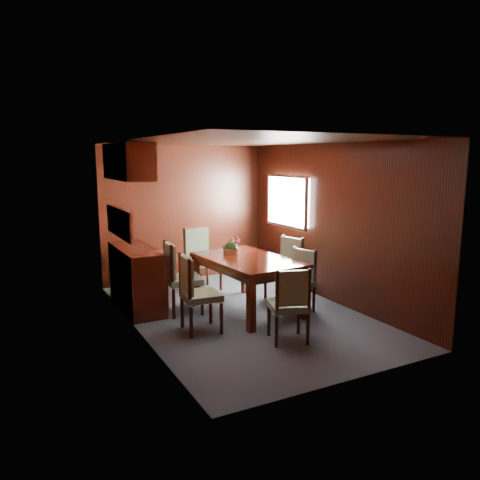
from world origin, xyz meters
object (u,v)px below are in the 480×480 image
flower_centerpiece (231,245)px  sideboard (136,278)px  chair_left_near (195,289)px  chair_head (290,301)px  dining_table (248,265)px  chair_right_near (299,277)px

flower_centerpiece → sideboard: bearing=161.0°
chair_left_near → chair_head: bearing=50.4°
flower_centerpiece → chair_head: bearing=-92.4°
sideboard → dining_table: bearing=-31.5°
chair_right_near → chair_head: bearing=122.4°
sideboard → chair_head: (1.26, -2.15, 0.07)m
dining_table → chair_right_near: 0.76m
dining_table → flower_centerpiece: flower_centerpiece is taller
chair_right_near → flower_centerpiece: (-0.70, 0.78, 0.39)m
chair_right_near → flower_centerpiece: size_ratio=3.50×
dining_table → chair_head: (-0.13, -1.30, -0.15)m
flower_centerpiece → chair_right_near: bearing=-48.2°
sideboard → chair_left_near: 1.37m
dining_table → chair_left_near: (-0.99, -0.45, -0.11)m
chair_left_near → flower_centerpiece: (0.93, 0.85, 0.34)m
chair_right_near → dining_table: bearing=41.2°
sideboard → flower_centerpiece: bearing=-19.0°
dining_table → chair_right_near: (0.63, -0.38, -0.16)m
sideboard → chair_right_near: 2.37m
chair_head → chair_left_near: bearing=152.4°
sideboard → chair_left_near: (0.40, -1.31, 0.10)m
sideboard → chair_head: chair_head is taller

